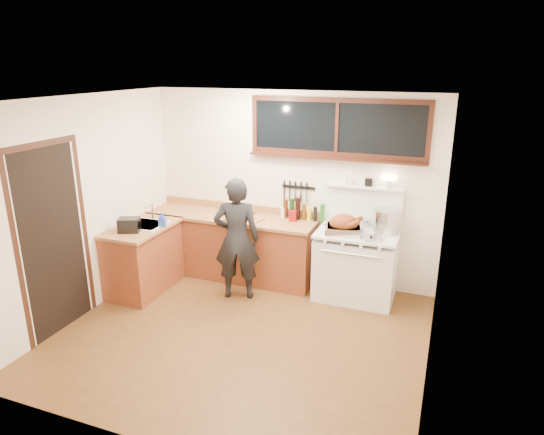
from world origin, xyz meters
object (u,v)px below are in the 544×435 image
at_px(man, 237,239).
at_px(vintage_stove, 356,263).
at_px(roast_turkey, 344,226).
at_px(cutting_board, 245,216).

bearing_deg(man, vintage_stove, 20.36).
xyz_separation_m(man, roast_turkey, (1.28, 0.41, 0.20)).
bearing_deg(vintage_stove, cutting_board, -177.14).
height_order(man, roast_turkey, man).
xyz_separation_m(vintage_stove, cutting_board, (-1.53, -0.08, 0.49)).
bearing_deg(roast_turkey, cutting_board, 177.86).
distance_m(vintage_stove, roast_turkey, 0.57).
bearing_deg(vintage_stove, roast_turkey, -140.70).
relative_size(man, cutting_board, 3.11).
distance_m(cutting_board, roast_turkey, 1.37).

